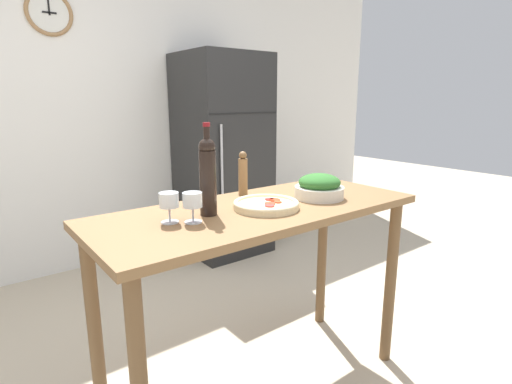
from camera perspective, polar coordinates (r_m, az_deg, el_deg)
wall_back at (r=3.55m, az=-21.00°, el=11.08°), size 6.40×0.08×2.60m
refrigerator at (r=3.61m, az=-4.78°, el=5.16°), size 0.69×0.71×1.76m
prep_counter at (r=1.79m, az=0.59°, el=-6.38°), size 1.47×0.60×0.92m
wine_bottle at (r=1.60m, az=-6.91°, el=2.51°), size 0.07×0.07×0.37m
wine_glass_near at (r=1.52m, az=-9.06°, el=-1.39°), size 0.07×0.07×0.12m
wine_glass_far at (r=1.54m, az=-12.32°, el=-1.37°), size 0.07×0.07×0.12m
pepper_mill at (r=1.94m, az=-1.88°, el=2.57°), size 0.04×0.04×0.22m
salad_bowl at (r=1.91m, az=9.04°, el=0.69°), size 0.23×0.23×0.12m
homemade_pizza at (r=1.71m, az=1.42°, el=-1.82°), size 0.28×0.28×0.03m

